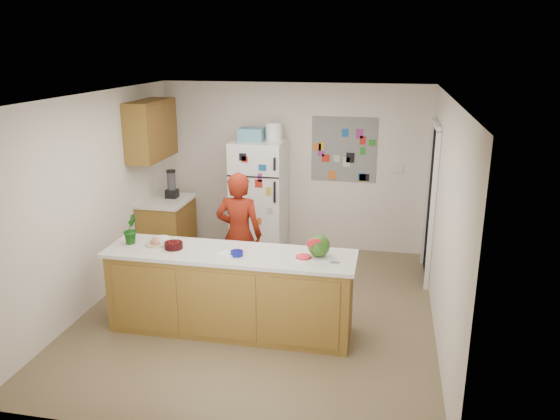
% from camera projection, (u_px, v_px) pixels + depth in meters
% --- Properties ---
extents(floor, '(4.00, 4.50, 0.02)m').
position_uv_depth(floor, '(260.00, 311.00, 6.47)').
color(floor, brown).
rests_on(floor, ground).
extents(wall_back, '(4.00, 0.02, 2.50)m').
position_uv_depth(wall_back, '(294.00, 167.00, 8.22)').
color(wall_back, beige).
rests_on(wall_back, ground).
extents(wall_left, '(0.02, 4.50, 2.50)m').
position_uv_depth(wall_left, '(94.00, 200.00, 6.48)').
color(wall_left, beige).
rests_on(wall_left, ground).
extents(wall_right, '(0.02, 4.50, 2.50)m').
position_uv_depth(wall_right, '(444.00, 221.00, 5.72)').
color(wall_right, beige).
rests_on(wall_right, ground).
extents(ceiling, '(4.00, 4.50, 0.02)m').
position_uv_depth(ceiling, '(257.00, 95.00, 5.74)').
color(ceiling, white).
rests_on(ceiling, wall_back).
extents(doorway, '(0.03, 0.85, 2.04)m').
position_uv_depth(doorway, '(432.00, 204.00, 7.15)').
color(doorway, black).
rests_on(doorway, ground).
extents(peninsula_base, '(2.60, 0.62, 0.88)m').
position_uv_depth(peninsula_base, '(231.00, 293.00, 5.91)').
color(peninsula_base, brown).
rests_on(peninsula_base, floor).
extents(peninsula_top, '(2.68, 0.70, 0.04)m').
position_uv_depth(peninsula_top, '(229.00, 254.00, 5.77)').
color(peninsula_top, silver).
rests_on(peninsula_top, peninsula_base).
extents(side_counter_base, '(0.60, 0.80, 0.86)m').
position_uv_depth(side_counter_base, '(168.00, 231.00, 7.93)').
color(side_counter_base, brown).
rests_on(side_counter_base, floor).
extents(side_counter_top, '(0.64, 0.84, 0.04)m').
position_uv_depth(side_counter_top, '(166.00, 201.00, 7.80)').
color(side_counter_top, silver).
rests_on(side_counter_top, side_counter_base).
extents(upper_cabinets, '(0.35, 1.00, 0.80)m').
position_uv_depth(upper_cabinets, '(151.00, 130.00, 7.48)').
color(upper_cabinets, brown).
rests_on(upper_cabinets, wall_left).
extents(refrigerator, '(0.75, 0.70, 1.70)m').
position_uv_depth(refrigerator, '(259.00, 198.00, 8.07)').
color(refrigerator, silver).
rests_on(refrigerator, floor).
extents(fridge_top_bin, '(0.35, 0.28, 0.18)m').
position_uv_depth(fridge_top_bin, '(251.00, 134.00, 7.81)').
color(fridge_top_bin, '#5999B2').
rests_on(fridge_top_bin, refrigerator).
extents(photo_collage, '(0.95, 0.01, 0.95)m').
position_uv_depth(photo_collage, '(344.00, 150.00, 7.97)').
color(photo_collage, slate).
rests_on(photo_collage, wall_back).
extents(person, '(0.58, 0.38, 1.57)m').
position_uv_depth(person, '(239.00, 235.00, 6.69)').
color(person, maroon).
rests_on(person, floor).
extents(blender_appliance, '(0.12, 0.12, 0.38)m').
position_uv_depth(blender_appliance, '(172.00, 185.00, 7.83)').
color(blender_appliance, black).
rests_on(blender_appliance, side_counter_top).
extents(cutting_board, '(0.41, 0.34, 0.01)m').
position_uv_depth(cutting_board, '(313.00, 257.00, 5.62)').
color(cutting_board, silver).
rests_on(cutting_board, peninsula_top).
extents(watermelon, '(0.23, 0.23, 0.23)m').
position_uv_depth(watermelon, '(319.00, 246.00, 5.59)').
color(watermelon, '#225819').
rests_on(watermelon, cutting_board).
extents(watermelon_slice, '(0.15, 0.15, 0.02)m').
position_uv_depth(watermelon_slice, '(303.00, 257.00, 5.58)').
color(watermelon_slice, red).
rests_on(watermelon_slice, cutting_board).
extents(cherry_bowl, '(0.23, 0.23, 0.07)m').
position_uv_depth(cherry_bowl, '(174.00, 245.00, 5.86)').
color(cherry_bowl, black).
rests_on(cherry_bowl, peninsula_top).
extents(white_bowl, '(0.20, 0.20, 0.06)m').
position_uv_depth(white_bowl, '(162.00, 240.00, 6.03)').
color(white_bowl, silver).
rests_on(white_bowl, peninsula_top).
extents(cobalt_bowl, '(0.17, 0.17, 0.05)m').
position_uv_depth(cobalt_bowl, '(237.00, 253.00, 5.66)').
color(cobalt_bowl, navy).
rests_on(cobalt_bowl, peninsula_top).
extents(plate, '(0.32, 0.32, 0.02)m').
position_uv_depth(plate, '(157.00, 244.00, 5.98)').
color(plate, beige).
rests_on(plate, peninsula_top).
extents(paper_towel, '(0.22, 0.21, 0.02)m').
position_uv_depth(paper_towel, '(228.00, 254.00, 5.68)').
color(paper_towel, silver).
rests_on(paper_towel, peninsula_top).
extents(keys, '(0.10, 0.05, 0.01)m').
position_uv_depth(keys, '(335.00, 263.00, 5.46)').
color(keys, gray).
rests_on(keys, peninsula_top).
extents(potted_plant, '(0.18, 0.20, 0.33)m').
position_uv_depth(potted_plant, '(130.00, 229.00, 5.98)').
color(potted_plant, '#0F3D13').
rests_on(potted_plant, peninsula_top).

